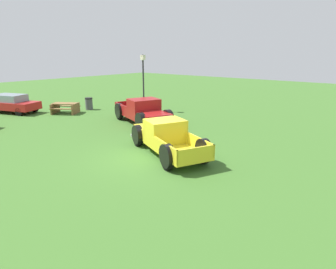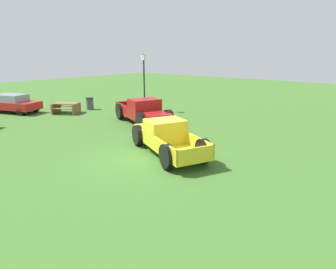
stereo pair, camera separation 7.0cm
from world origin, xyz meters
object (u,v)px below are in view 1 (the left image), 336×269
Objects in this scene: sedan_distant_b at (11,103)px; lamp_post_near at (143,82)px; pickup_truck_behind_left at (144,113)px; picnic_table at (65,107)px; trash_can at (89,104)px; pickup_truck_foreground at (165,136)px.

lamp_post_near reaches higher than sedan_distant_b.
pickup_truck_behind_left is 2.42× the size of picnic_table.
lamp_post_near is (3.02, 3.00, 1.47)m from pickup_truck_behind_left.
pickup_truck_behind_left is at bearing -96.49° from trash_can.
trash_can is at bearing 83.51° from pickup_truck_behind_left.
pickup_truck_foreground is 1.21× the size of lamp_post_near.
picnic_table is (1.85, 11.28, -0.22)m from pickup_truck_foreground.
picnic_table is at bearing 80.69° from pickup_truck_foreground.
lamp_post_near reaches higher than trash_can.
lamp_post_near is at bearing -43.06° from picnic_table.
picnic_table is (-4.28, 4.00, -1.75)m from lamp_post_near.
pickup_truck_foreground is 9.64m from lamp_post_near.
lamp_post_near is 1.85× the size of picnic_table.
pickup_truck_behind_left reaches higher than picnic_table.
picnic_table is (-1.25, 7.00, -0.28)m from pickup_truck_behind_left.
pickup_truck_behind_left reaches higher than trash_can.
picnic_table is (2.43, -3.38, -0.23)m from sedan_distant_b.
trash_can is (0.79, 6.92, -0.29)m from pickup_truck_behind_left.
trash_can is (4.47, -3.46, -0.24)m from sedan_distant_b.
pickup_truck_foreground is 2.24× the size of picnic_table.
lamp_post_near is 4.84m from trash_can.
sedan_distant_b is at bearing 132.28° from lamp_post_near.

